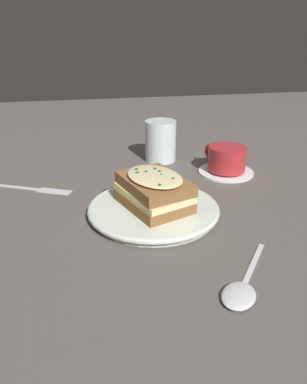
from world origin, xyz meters
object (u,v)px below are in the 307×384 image
(dinner_plate, at_px, (154,209))
(spoon, at_px, (241,292))
(water_glass, at_px, (161,141))
(sandwich, at_px, (154,190))
(teacup_with_saucer, at_px, (226,161))
(fork, at_px, (39,189))

(dinner_plate, relative_size, spoon, 1.60)
(water_glass, bearing_deg, spoon, -0.17)
(spoon, bearing_deg, sandwich, -36.66)
(teacup_with_saucer, bearing_deg, spoon, 138.18)
(spoon, bearing_deg, teacup_with_saucer, -70.72)
(spoon, bearing_deg, fork, -16.29)
(sandwich, relative_size, water_glass, 1.59)
(teacup_with_saucer, height_order, fork, teacup_with_saucer)
(dinner_plate, distance_m, fork, 0.27)
(dinner_plate, relative_size, fork, 1.36)
(dinner_plate, xyz_separation_m, sandwich, (-0.00, 0.00, 0.04))
(teacup_with_saucer, distance_m, water_glass, 0.18)
(sandwich, bearing_deg, water_glass, 166.05)
(teacup_with_saucer, bearing_deg, sandwich, 106.35)
(sandwich, height_order, spoon, sandwich)
(water_glass, distance_m, spoon, 0.54)
(water_glass, bearing_deg, dinner_plate, -14.11)
(dinner_plate, xyz_separation_m, spoon, (0.25, 0.07, -0.01))
(sandwich, distance_m, teacup_with_saucer, 0.28)
(teacup_with_saucer, xyz_separation_m, spoon, (0.43, -0.14, -0.03))
(sandwich, xyz_separation_m, spoon, (0.25, 0.07, -0.04))
(dinner_plate, distance_m, spoon, 0.26)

